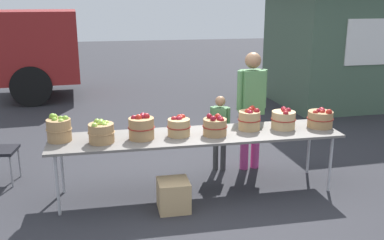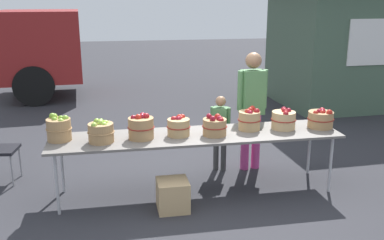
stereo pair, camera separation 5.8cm
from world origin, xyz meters
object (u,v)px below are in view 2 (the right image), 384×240
(apple_basket_red_3, at_px, (250,119))
(vendor_adult, at_px, (252,102))
(apple_basket_green_0, at_px, (59,129))
(apple_basket_red_1, at_px, (179,126))
(apple_basket_red_0, at_px, (141,127))
(apple_basket_red_2, at_px, (215,126))
(apple_basket_green_1, at_px, (101,132))
(child_customer, at_px, (220,127))
(produce_crate, at_px, (173,195))
(market_table, at_px, (197,137))
(apple_basket_red_4, at_px, (284,120))
(apple_basket_red_5, at_px, (321,119))

(apple_basket_red_3, relative_size, vendor_adult, 0.18)
(apple_basket_green_0, xyz_separation_m, apple_basket_red_1, (1.39, -0.07, -0.03))
(apple_basket_red_0, xyz_separation_m, apple_basket_red_2, (0.88, -0.04, -0.02))
(apple_basket_red_3, xyz_separation_m, vendor_adult, (0.21, 0.55, 0.09))
(apple_basket_red_0, relative_size, apple_basket_red_2, 1.05)
(apple_basket_green_1, height_order, child_customer, child_customer)
(produce_crate, bearing_deg, child_customer, 52.51)
(market_table, height_order, child_customer, child_customer)
(apple_basket_red_1, height_order, child_customer, child_customer)
(apple_basket_red_2, distance_m, apple_basket_red_4, 0.92)
(market_table, relative_size, apple_basket_red_0, 11.06)
(apple_basket_red_1, xyz_separation_m, apple_basket_red_2, (0.43, -0.07, -0.00))
(vendor_adult, bearing_deg, apple_basket_green_0, 5.63)
(apple_basket_red_2, distance_m, apple_basket_red_5, 1.40)
(market_table, bearing_deg, apple_basket_red_5, 0.24)
(market_table, height_order, apple_basket_red_1, apple_basket_red_1)
(produce_crate, bearing_deg, apple_basket_red_4, 17.21)
(market_table, xyz_separation_m, apple_basket_green_0, (-1.60, 0.08, 0.17))
(apple_basket_red_0, bearing_deg, apple_basket_red_5, 0.86)
(apple_basket_red_2, bearing_deg, vendor_adult, 45.17)
(apple_basket_red_3, bearing_deg, apple_basket_green_1, -175.25)
(apple_basket_red_3, relative_size, produce_crate, 0.82)
(market_table, bearing_deg, apple_basket_red_2, -16.81)
(market_table, relative_size, apple_basket_red_4, 11.08)
(apple_basket_red_4, xyz_separation_m, apple_basket_red_5, (0.48, -0.04, -0.00))
(apple_basket_red_0, bearing_deg, apple_basket_red_1, 4.63)
(vendor_adult, bearing_deg, market_table, 28.21)
(apple_basket_red_4, bearing_deg, vendor_adult, 111.28)
(apple_basket_red_3, distance_m, apple_basket_red_4, 0.44)
(apple_basket_red_5, height_order, vendor_adult, vendor_adult)
(market_table, distance_m, produce_crate, 0.77)
(apple_basket_red_0, bearing_deg, apple_basket_red_3, 4.44)
(apple_basket_red_1, height_order, vendor_adult, vendor_adult)
(apple_basket_red_2, xyz_separation_m, apple_basket_red_3, (0.48, 0.14, 0.02))
(apple_basket_red_1, relative_size, produce_crate, 0.81)
(apple_basket_green_1, height_order, apple_basket_red_1, apple_basket_green_1)
(apple_basket_red_0, height_order, apple_basket_red_4, apple_basket_red_0)
(apple_basket_green_1, xyz_separation_m, apple_basket_red_2, (1.34, 0.01, -0.01))
(apple_basket_red_1, relative_size, vendor_adult, 0.17)
(apple_basket_green_0, xyz_separation_m, apple_basket_red_3, (2.29, -0.00, -0.01))
(apple_basket_red_5, distance_m, child_customer, 1.34)
(apple_basket_red_3, bearing_deg, apple_basket_red_4, -4.70)
(apple_basket_green_0, distance_m, apple_basket_red_0, 0.94)
(apple_basket_green_1, distance_m, vendor_adult, 2.14)
(apple_basket_red_0, distance_m, produce_crate, 0.87)
(apple_basket_green_1, relative_size, vendor_adult, 0.19)
(produce_crate, bearing_deg, apple_basket_red_1, 71.94)
(apple_basket_red_2, height_order, child_customer, child_customer)
(market_table, height_order, apple_basket_red_5, apple_basket_red_5)
(child_customer, bearing_deg, apple_basket_red_2, 96.84)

